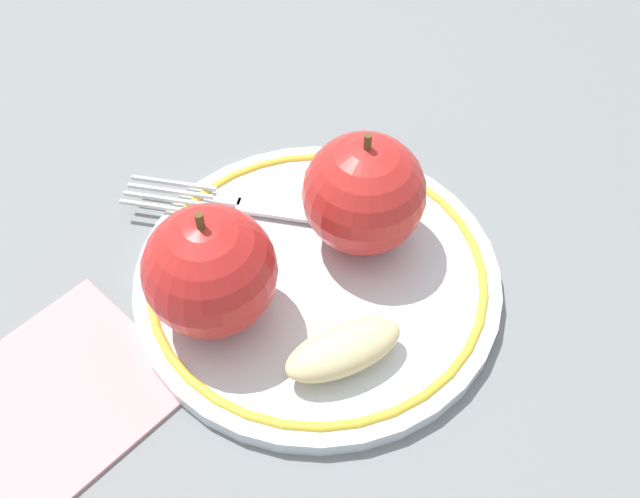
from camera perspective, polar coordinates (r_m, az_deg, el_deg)
ground_plane at (r=0.48m, az=-0.20°, el=-2.77°), size 2.00×2.00×0.00m
plate at (r=0.47m, az=0.00°, el=-2.05°), size 0.24×0.24×0.01m
apple_red_whole at (r=0.42m, az=-8.80°, el=-1.75°), size 0.08×0.08×0.09m
apple_second_whole at (r=0.45m, az=3.93°, el=4.17°), size 0.08×0.08×0.09m
apple_slice_front at (r=0.42m, az=1.89°, el=-8.03°), size 0.06×0.08×0.02m
fork at (r=0.50m, az=-5.12°, el=3.30°), size 0.16×0.12×0.00m
napkin_folded at (r=0.46m, az=-21.30°, el=-11.60°), size 0.12×0.15×0.01m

